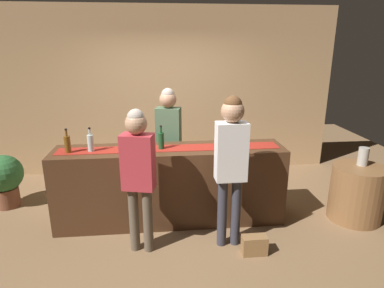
{
  "coord_description": "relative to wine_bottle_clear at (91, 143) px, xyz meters",
  "views": [
    {
      "loc": [
        -0.12,
        -3.95,
        2.27
      ],
      "look_at": [
        0.28,
        0.0,
        1.06
      ],
      "focal_mm": 30.77,
      "sensor_mm": 36.0,
      "label": 1
    }
  ],
  "objects": [
    {
      "name": "wine_bottle_clear",
      "position": [
        0.0,
        0.0,
        0.0
      ],
      "size": [
        0.07,
        0.07,
        0.3
      ],
      "color": "#B2C6C1",
      "rests_on": "bar_counter"
    },
    {
      "name": "ground_plane",
      "position": [
        0.96,
        0.03,
        -1.12
      ],
      "size": [
        10.0,
        10.0,
        0.0
      ],
      "primitive_type": "plane",
      "color": "brown"
    },
    {
      "name": "wine_bottle_green",
      "position": [
        0.85,
        0.02,
        0.0
      ],
      "size": [
        0.07,
        0.07,
        0.3
      ],
      "color": "#194723",
      "rests_on": "bar_counter"
    },
    {
      "name": "vase_on_side_table",
      "position": [
        3.47,
        -0.12,
        -0.26
      ],
      "size": [
        0.13,
        0.13,
        0.24
      ],
      "primitive_type": "cylinder",
      "color": "#A8A399",
      "rests_on": "round_side_table"
    },
    {
      "name": "wine_glass_mid_counter",
      "position": [
        0.46,
        0.09,
        -0.01
      ],
      "size": [
        0.07,
        0.07,
        0.14
      ],
      "color": "silver",
      "rests_on": "bar_counter"
    },
    {
      "name": "customer_sipping",
      "position": [
        1.61,
        -0.6,
        -0.02
      ],
      "size": [
        0.34,
        0.25,
        1.76
      ],
      "rotation": [
        0.0,
        0.0,
        0.02
      ],
      "color": "#33333D",
      "rests_on": "ground"
    },
    {
      "name": "counter_runner_cloth",
      "position": [
        0.96,
        0.03,
        -0.11
      ],
      "size": [
        2.77,
        0.28,
        0.01
      ],
      "primitive_type": "cube",
      "color": "maroon",
      "rests_on": "bar_counter"
    },
    {
      "name": "handbag",
      "position": [
        1.86,
        -0.82,
        -1.01
      ],
      "size": [
        0.28,
        0.14,
        0.22
      ],
      "primitive_type": "cube",
      "color": "olive",
      "rests_on": "ground"
    },
    {
      "name": "wine_glass_near_customer",
      "position": [
        1.56,
        -0.0,
        -0.01
      ],
      "size": [
        0.07,
        0.07,
        0.14
      ],
      "color": "silver",
      "rests_on": "bar_counter"
    },
    {
      "name": "customer_browsing",
      "position": [
        0.6,
        -0.61,
        -0.11
      ],
      "size": [
        0.38,
        0.27,
        1.64
      ],
      "rotation": [
        0.0,
        0.0,
        -0.23
      ],
      "color": "brown",
      "rests_on": "ground"
    },
    {
      "name": "round_side_table",
      "position": [
        3.42,
        -0.18,
        -0.75
      ],
      "size": [
        0.68,
        0.68,
        0.74
      ],
      "primitive_type": "cylinder",
      "color": "brown",
      "rests_on": "ground"
    },
    {
      "name": "wine_glass_far_end",
      "position": [
        1.81,
        0.05,
        -0.01
      ],
      "size": [
        0.07,
        0.07,
        0.14
      ],
      "color": "silver",
      "rests_on": "bar_counter"
    },
    {
      "name": "bar_counter",
      "position": [
        0.96,
        0.03,
        -0.62
      ],
      "size": [
        2.92,
        0.6,
        1.01
      ],
      "primitive_type": "cube",
      "color": "#472B19",
      "rests_on": "ground"
    },
    {
      "name": "potted_plant_tall",
      "position": [
        -1.38,
        0.65,
        -0.67
      ],
      "size": [
        0.53,
        0.53,
        0.77
      ],
      "color": "brown",
      "rests_on": "ground"
    },
    {
      "name": "wine_bottle_amber",
      "position": [
        -0.26,
        -0.03,
        0.0
      ],
      "size": [
        0.07,
        0.07,
        0.3
      ],
      "color": "brown",
      "rests_on": "bar_counter"
    },
    {
      "name": "back_wall",
      "position": [
        0.96,
        1.93,
        0.33
      ],
      "size": [
        6.0,
        0.12,
        2.9
      ],
      "primitive_type": "cube",
      "color": "tan",
      "rests_on": "ground"
    },
    {
      "name": "bartender",
      "position": [
        0.97,
        0.61,
        -0.07
      ],
      "size": [
        0.38,
        0.28,
        1.69
      ],
      "rotation": [
        0.0,
        0.0,
        2.89
      ],
      "color": "#26262B",
      "rests_on": "ground"
    }
  ]
}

